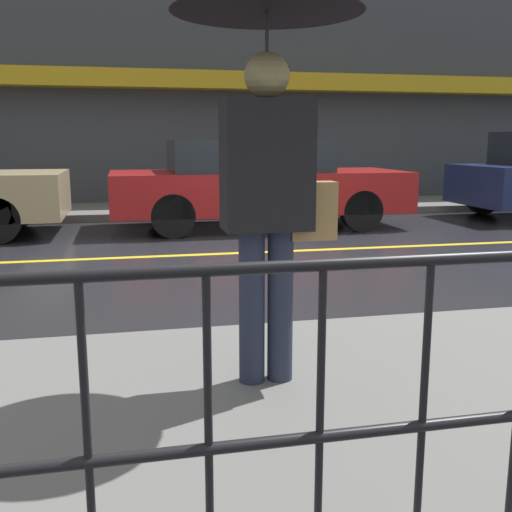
% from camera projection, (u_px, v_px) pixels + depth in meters
% --- Properties ---
extents(ground_plane, '(80.00, 80.00, 0.00)m').
position_uv_depth(ground_plane, '(273.00, 252.00, 7.65)').
color(ground_plane, black).
extents(sidewalk_near, '(28.00, 2.66, 0.14)m').
position_uv_depth(sidewalk_near, '(489.00, 399.00, 3.14)').
color(sidewalk_near, '#60605E').
rests_on(sidewalk_near, ground_plane).
extents(sidewalk_far, '(28.00, 2.13, 0.14)m').
position_uv_depth(sidewalk_far, '(220.00, 209.00, 11.87)').
color(sidewalk_far, '#60605E').
rests_on(sidewalk_far, ground_plane).
extents(lane_marking, '(25.20, 0.12, 0.01)m').
position_uv_depth(lane_marking, '(273.00, 252.00, 7.65)').
color(lane_marking, gold).
rests_on(lane_marking, ground_plane).
extents(building_storefront, '(28.00, 0.85, 6.27)m').
position_uv_depth(building_storefront, '(209.00, 57.00, 12.43)').
color(building_storefront, '#383D42').
rests_on(building_storefront, ground_plane).
extents(pedestrian, '(0.94, 0.94, 2.08)m').
position_uv_depth(pedestrian, '(268.00, 75.00, 2.92)').
color(pedestrian, '#23283D').
rests_on(pedestrian, sidewalk_near).
extents(car_red, '(4.71, 1.85, 1.41)m').
position_uv_depth(car_red, '(256.00, 183.00, 9.70)').
color(car_red, maroon).
rests_on(car_red, ground_plane).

